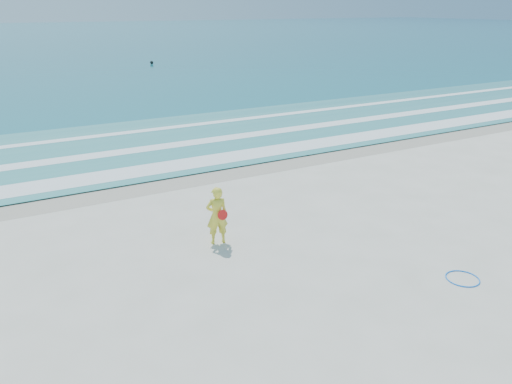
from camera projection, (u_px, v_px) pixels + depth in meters
ground at (339, 292)px, 10.86m from camera, size 400.00×400.00×0.00m
wet_sand at (186, 176)px, 18.22m from camera, size 400.00×2.40×0.00m
ocean at (3, 38)px, 96.77m from camera, size 400.00×190.00×0.04m
shallow at (145, 144)px, 22.30m from camera, size 400.00×10.00×0.01m
foam_near at (174, 166)px, 19.27m from camera, size 400.00×1.40×0.01m
foam_mid at (150, 148)px, 21.64m from camera, size 400.00×0.90×0.01m
foam_far at (129, 132)px, 24.34m from camera, size 400.00×0.60×0.01m
hoop at (463, 279)px, 11.38m from camera, size 0.97×0.97×0.03m
buoy at (152, 62)px, 52.74m from camera, size 0.34×0.34×0.34m
woman at (217, 215)px, 12.86m from camera, size 0.63×0.47×1.56m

